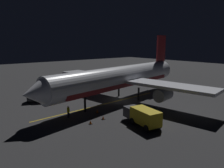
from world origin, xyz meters
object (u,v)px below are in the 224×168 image
(ground_crew_worker, at_px, (68,112))
(traffic_cone_near_left, at_px, (103,118))
(airliner, at_px, (122,78))
(catering_truck, at_px, (143,116))
(traffic_cone_under_wing, at_px, (97,111))
(baggage_truck, at_px, (46,95))
(traffic_cone_near_right, at_px, (90,122))

(ground_crew_worker, relative_size, traffic_cone_near_left, 3.16)
(airliner, distance_m, ground_crew_worker, 13.53)
(catering_truck, distance_m, traffic_cone_near_left, 5.89)
(catering_truck, bearing_deg, traffic_cone_under_wing, 12.26)
(baggage_truck, distance_m, traffic_cone_near_left, 15.16)
(ground_crew_worker, bearing_deg, traffic_cone_near_left, -138.89)
(baggage_truck, relative_size, ground_crew_worker, 3.86)
(catering_truck, distance_m, ground_crew_worker, 11.04)
(catering_truck, bearing_deg, ground_crew_worker, 34.96)
(traffic_cone_near_left, bearing_deg, baggage_truck, 8.53)
(baggage_truck, distance_m, catering_truck, 20.67)
(baggage_truck, height_order, catering_truck, catering_truck)
(airliner, height_order, ground_crew_worker, airliner)
(ground_crew_worker, height_order, traffic_cone_near_right, ground_crew_worker)
(traffic_cone_near_left, relative_size, traffic_cone_near_right, 1.00)
(baggage_truck, relative_size, traffic_cone_under_wing, 12.20)
(airliner, distance_m, catering_truck, 13.48)
(ground_crew_worker, distance_m, traffic_cone_near_right, 4.51)
(ground_crew_worker, xyz_separation_m, traffic_cone_under_wing, (-0.99, -4.58, -0.64))
(traffic_cone_near_right, bearing_deg, catering_truck, -131.70)
(catering_truck, height_order, traffic_cone_under_wing, catering_truck)
(baggage_truck, distance_m, ground_crew_worker, 11.05)
(airliner, xyz_separation_m, ground_crew_worker, (-2.32, 12.86, -3.48))
(catering_truck, height_order, ground_crew_worker, catering_truck)
(ground_crew_worker, distance_m, traffic_cone_near_left, 5.33)
(airliner, bearing_deg, traffic_cone_under_wing, 111.79)
(airliner, relative_size, catering_truck, 6.27)
(traffic_cone_near_left, bearing_deg, catering_truck, -150.63)
(catering_truck, bearing_deg, airliner, -29.90)
(baggage_truck, relative_size, traffic_cone_near_left, 12.20)
(baggage_truck, bearing_deg, catering_truck, -165.73)
(airliner, bearing_deg, catering_truck, 150.10)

